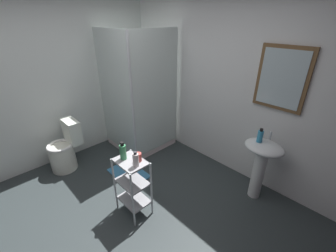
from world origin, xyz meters
The scene contains 13 objects.
ground_plane centered at (0.00, 0.00, -0.01)m, with size 4.20×4.20×0.02m, color #2F3638.
wall_back centered at (0.01, 1.85, 1.25)m, with size 4.20×0.14×2.50m.
wall_left centered at (-1.85, 0.00, 1.25)m, with size 0.10×4.20×2.50m, color white.
shower_stall centered at (-1.18, 1.18, 0.46)m, with size 0.92×0.92×2.00m.
pedestal_sink centered at (0.84, 1.52, 0.58)m, with size 0.46×0.37×0.81m.
sink_faucet centered at (0.84, 1.64, 0.86)m, with size 0.03×0.03×0.10m, color silver.
toilet centered at (-1.48, -0.02, 0.31)m, with size 0.37×0.49×0.76m.
storage_cart centered at (-0.04, 0.22, 0.44)m, with size 0.38×0.28×0.74m.
hand_soap_bottle centered at (0.78, 1.49, 0.89)m, with size 0.06×0.06×0.17m.
lotion_bottle_white centered at (0.07, 0.21, 0.82)m, with size 0.06×0.06×0.17m.
body_wash_bottle_green centered at (-0.13, 0.19, 0.83)m, with size 0.07×0.07×0.21m.
rinse_cup centered at (0.02, 0.28, 0.79)m, with size 0.07×0.07×0.10m, color #B24742.
bath_mat centered at (-0.68, 0.56, 0.01)m, with size 0.60×0.40×0.02m, color teal.
Camera 1 is at (1.65, -0.84, 2.15)m, focal length 23.49 mm.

